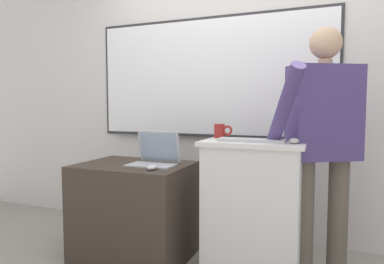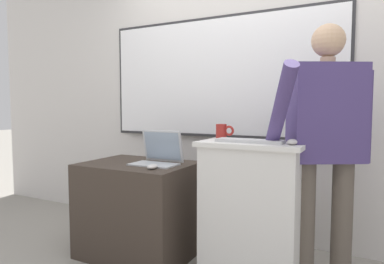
{
  "view_description": "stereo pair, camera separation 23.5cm",
  "coord_description": "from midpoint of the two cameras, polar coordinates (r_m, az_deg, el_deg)",
  "views": [
    {
      "loc": [
        0.73,
        -1.85,
        1.16
      ],
      "look_at": [
        -0.14,
        0.33,
        0.98
      ],
      "focal_mm": 32.0,
      "sensor_mm": 36.0,
      "label": 1
    },
    {
      "loc": [
        0.94,
        -1.75,
        1.16
      ],
      "look_at": [
        -0.14,
        0.33,
        0.98
      ],
      "focal_mm": 32.0,
      "sensor_mm": 36.0,
      "label": 2
    }
  ],
  "objects": [
    {
      "name": "computer_mouse_by_laptop",
      "position": [
        2.39,
        -3.82,
        -5.82
      ],
      "size": [
        0.06,
        0.1,
        0.03
      ],
      "color": "silver",
      "rests_on": "side_desk"
    },
    {
      "name": "laptop",
      "position": [
        2.6,
        -2.9,
        -3.49
      ],
      "size": [
        0.35,
        0.26,
        0.25
      ],
      "color": "#B7BABF",
      "rests_on": "side_desk"
    },
    {
      "name": "wireless_keyboard",
      "position": [
        2.22,
        12.63,
        -1.46
      ],
      "size": [
        0.43,
        0.13,
        0.02
      ],
      "color": "silver",
      "rests_on": "lectern_podium"
    },
    {
      "name": "person_presenter",
      "position": [
        2.34,
        24.08,
        -0.81
      ],
      "size": [
        0.61,
        0.71,
        1.67
      ],
      "rotation": [
        0.0,
        0.0,
        0.52
      ],
      "color": "brown",
      "rests_on": "ground_plane"
    },
    {
      "name": "coffee_mug",
      "position": [
        2.47,
        7.88,
        0.14
      ],
      "size": [
        0.13,
        0.08,
        0.1
      ],
      "color": "maroon",
      "rests_on": "lectern_podium"
    },
    {
      "name": "computer_mouse_by_keyboard",
      "position": [
        2.16,
        19.41,
        -1.59
      ],
      "size": [
        0.06,
        0.1,
        0.03
      ],
      "color": "silver",
      "rests_on": "lectern_podium"
    },
    {
      "name": "back_wall",
      "position": [
        3.09,
        11.57,
        7.96
      ],
      "size": [
        6.4,
        0.17,
        2.72
      ],
      "color": "silver",
      "rests_on": "ground_plane"
    },
    {
      "name": "lectern_podium",
      "position": [
        2.37,
        12.78,
        -12.82
      ],
      "size": [
        0.68,
        0.4,
        0.93
      ],
      "color": "silver",
      "rests_on": "ground_plane"
    },
    {
      "name": "side_desk",
      "position": [
        2.74,
        -6.41,
        -12.67
      ],
      "size": [
        0.83,
        0.62,
        0.72
      ],
      "color": "#382D26",
      "rests_on": "ground_plane"
    }
  ]
}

